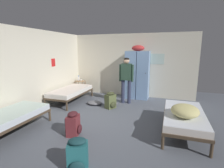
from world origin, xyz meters
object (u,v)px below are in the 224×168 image
(bedding_heap, at_px, (185,111))
(lotion_bottle, at_px, (81,80))
(locker_bank, at_px, (137,74))
(shelf_unit, at_px, (80,86))
(person_traveler, at_px, (126,76))
(backpack_maroon, at_px, (74,124))
(water_bottle, at_px, (79,78))
(bed_left_front, at_px, (7,118))
(backpack_olive, at_px, (111,101))
(bed_left_rear, at_px, (71,91))
(bed_right, at_px, (184,116))
(clothes_pile_grey, at_px, (95,103))
(backpack_teal, at_px, (78,155))

(bedding_heap, xyz_separation_m, lotion_bottle, (-3.98, 2.64, 0.01))
(locker_bank, distance_m, shelf_unit, 2.56)
(person_traveler, relative_size, backpack_maroon, 2.97)
(water_bottle, bearing_deg, locker_bank, 2.03)
(water_bottle, bearing_deg, shelf_unit, -14.04)
(shelf_unit, relative_size, bed_left_front, 0.30)
(locker_bank, bearing_deg, backpack_olive, -111.37)
(bed_left_rear, height_order, backpack_maroon, backpack_maroon)
(bed_right, bearing_deg, bedding_heap, -93.00)
(locker_bank, distance_m, water_bottle, 2.58)
(person_traveler, bearing_deg, shelf_unit, 163.46)
(bedding_heap, relative_size, backpack_olive, 1.24)
(bed_right, xyz_separation_m, backpack_maroon, (-2.35, -0.98, -0.12))
(bed_right, xyz_separation_m, person_traveler, (-1.83, 1.73, 0.60))
(shelf_unit, xyz_separation_m, lotion_bottle, (0.07, -0.04, 0.28))
(shelf_unit, xyz_separation_m, bed_right, (4.06, -2.39, 0.04))
(bed_left_rear, bearing_deg, lotion_bottle, 99.21)
(bed_left_rear, bearing_deg, backpack_maroon, -56.67)
(bed_left_rear, height_order, lotion_bottle, lotion_bottle)
(person_traveler, bearing_deg, backpack_olive, -114.98)
(water_bottle, bearing_deg, clothes_pile_grey, -42.95)
(locker_bank, bearing_deg, bed_right, -57.67)
(locker_bank, bearing_deg, bedding_heap, -60.65)
(lotion_bottle, height_order, clothes_pile_grey, lotion_bottle)
(person_traveler, distance_m, clothes_pile_grey, 1.46)
(bed_left_rear, height_order, person_traveler, person_traveler)
(bed_right, height_order, backpack_maroon, backpack_maroon)
(bed_left_front, bearing_deg, locker_bank, 60.34)
(locker_bank, relative_size, water_bottle, 9.26)
(clothes_pile_grey, bearing_deg, backpack_olive, -15.16)
(shelf_unit, bearing_deg, lotion_bottle, -29.74)
(backpack_teal, distance_m, clothes_pile_grey, 3.37)
(bed_right, xyz_separation_m, clothes_pile_grey, (-2.83, 1.18, -0.32))
(bed_right, relative_size, clothes_pile_grey, 3.52)
(bed_right, bearing_deg, backpack_teal, -130.27)
(lotion_bottle, bearing_deg, person_traveler, -16.07)
(shelf_unit, distance_m, bed_left_front, 3.81)
(bed_right, distance_m, backpack_olive, 2.39)
(backpack_teal, bearing_deg, shelf_unit, 118.71)
(shelf_unit, relative_size, water_bottle, 2.55)
(backpack_teal, bearing_deg, backpack_olive, 99.40)
(locker_bank, relative_size, bed_left_front, 1.09)
(bed_left_front, relative_size, water_bottle, 8.50)
(bed_left_rear, distance_m, clothes_pile_grey, 1.04)
(bed_right, distance_m, backpack_maroon, 2.55)
(bed_left_front, relative_size, lotion_bottle, 14.64)
(locker_bank, distance_m, person_traveler, 0.81)
(backpack_olive, bearing_deg, bed_right, -24.90)
(backpack_olive, bearing_deg, backpack_maroon, -95.37)
(bed_right, height_order, backpack_teal, backpack_teal)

